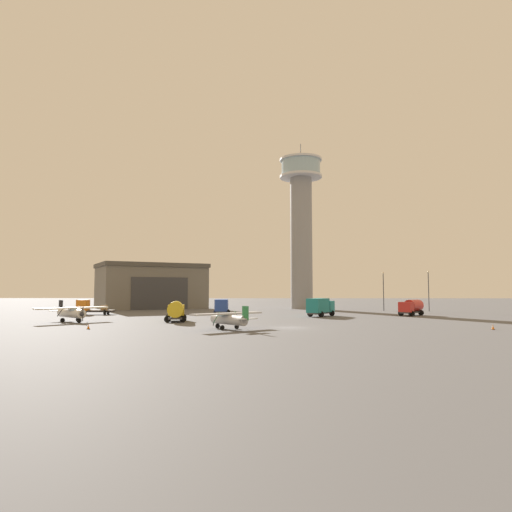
{
  "coord_description": "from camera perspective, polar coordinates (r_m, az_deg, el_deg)",
  "views": [
    {
      "loc": [
        -2.87,
        -56.83,
        4.71
      ],
      "look_at": [
        -4.84,
        28.16,
        11.1
      ],
      "focal_mm": 31.67,
      "sensor_mm": 36.0,
      "label": 1
    }
  ],
  "objects": [
    {
      "name": "traffic_cone_near_right",
      "position": [
        58.44,
        -20.42,
        -8.37
      ],
      "size": [
        0.36,
        0.36,
        0.6
      ],
      "color": "black",
      "rests_on": "ground_plane"
    },
    {
      "name": "airplane_white",
      "position": [
        72.18,
        -22.33,
        -6.55
      ],
      "size": [
        8.43,
        9.01,
        3.15
      ],
      "rotation": [
        0.0,
        0.0,
        5.56
      ],
      "color": "white",
      "rests_on": "ground_plane"
    },
    {
      "name": "control_tower",
      "position": [
        115.55,
        5.73,
        4.81
      ],
      "size": [
        10.72,
        10.72,
        42.21
      ],
      "color": "gray",
      "rests_on": "ground_plane"
    },
    {
      "name": "ground_plane",
      "position": [
        57.1,
        4.25,
        -9.02
      ],
      "size": [
        400.0,
        400.0,
        0.0
      ],
      "primitive_type": "plane",
      "color": "#545456"
    },
    {
      "name": "airplane_silver",
      "position": [
        54.27,
        -3.42,
        -7.86
      ],
      "size": [
        8.27,
        7.64,
        2.86
      ],
      "rotation": [
        0.0,
        0.0,
        2.28
      ],
      "color": "#B7BABF",
      "rests_on": "ground_plane"
    },
    {
      "name": "truck_box_blue",
      "position": [
        86.17,
        -4.37,
        -6.33
      ],
      "size": [
        3.26,
        5.76,
        2.91
      ],
      "rotation": [
        0.0,
        0.0,
        1.62
      ],
      "color": "#38383D",
      "rests_on": "ground_plane"
    },
    {
      "name": "light_post_west",
      "position": [
        107.53,
        20.96,
        -3.7
      ],
      "size": [
        0.44,
        0.44,
        8.93
      ],
      "color": "#38383D",
      "rests_on": "ground_plane"
    },
    {
      "name": "truck_flatbed_orange",
      "position": [
        92.21,
        -20.3,
        -6.13
      ],
      "size": [
        6.89,
        3.19,
        2.81
      ],
      "rotation": [
        0.0,
        0.0,
        3.18
      ],
      "color": "#38383D",
      "rests_on": "ground_plane"
    },
    {
      "name": "hangar",
      "position": [
        119.44,
        -13.16,
        -3.72
      ],
      "size": [
        31.36,
        28.44,
        11.33
      ],
      "rotation": [
        0.0,
        0.0,
        -1.06
      ],
      "color": "#6B665B",
      "rests_on": "ground_plane"
    },
    {
      "name": "truck_fuel_tanker_red",
      "position": [
        88.0,
        19.05,
        -6.08
      ],
      "size": [
        5.75,
        6.18,
        2.9
      ],
      "rotation": [
        0.0,
        0.0,
        4.0
      ],
      "color": "#38383D",
      "rests_on": "ground_plane"
    },
    {
      "name": "truck_fuel_tanker_yellow",
      "position": [
        68.51,
        -10.1,
        -6.78
      ],
      "size": [
        3.91,
        6.64,
        3.04
      ],
      "rotation": [
        0.0,
        0.0,
        1.74
      ],
      "color": "#38383D",
      "rests_on": "ground_plane"
    },
    {
      "name": "traffic_cone_near_left",
      "position": [
        61.07,
        27.75,
        -7.95
      ],
      "size": [
        0.36,
        0.36,
        0.61
      ],
      "color": "black",
      "rests_on": "ground_plane"
    },
    {
      "name": "light_post_east",
      "position": [
        106.33,
        15.8,
        -3.87
      ],
      "size": [
        0.44,
        0.44,
        8.77
      ],
      "color": "#38383D",
      "rests_on": "ground_plane"
    },
    {
      "name": "truck_box_teal",
      "position": [
        81.48,
        8.12,
        -6.32
      ],
      "size": [
        5.68,
        7.15,
        3.2
      ],
      "rotation": [
        0.0,
        0.0,
        1.01
      ],
      "color": "#38383D",
      "rests_on": "ground_plane"
    }
  ]
}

